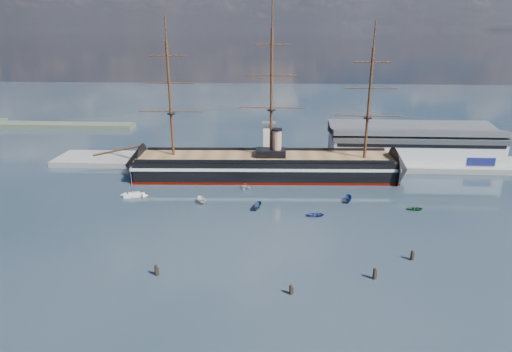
{
  "coord_description": "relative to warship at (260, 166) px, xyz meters",
  "views": [
    {
      "loc": [
        6.8,
        -82.08,
        49.07
      ],
      "look_at": [
        0.34,
        35.0,
        9.0
      ],
      "focal_mm": 30.0,
      "sensor_mm": 36.0,
      "label": 1
    }
  ],
  "objects": [
    {
      "name": "motorboat_b",
      "position": [
        17.09,
        -32.35,
        -4.04
      ],
      "size": [
        1.26,
        2.98,
        1.38
      ],
      "primitive_type": "imported",
      "rotation": [
        0.0,
        0.0,
        1.6
      ],
      "color": "navy",
      "rests_on": "ground"
    },
    {
      "name": "warship",
      "position": [
        0.0,
        0.0,
        0.0
      ],
      "size": [
        113.21,
        20.04,
        53.94
      ],
      "rotation": [
        0.0,
        0.0,
        0.04
      ],
      "color": "black",
      "rests_on": "ground"
    },
    {
      "name": "motorboat_a",
      "position": [
        -16.06,
        -24.92,
        -4.04
      ],
      "size": [
        6.06,
        4.78,
        2.32
      ],
      "primitive_type": "imported",
      "rotation": [
        0.0,
        0.0,
        0.54
      ],
      "color": "white",
      "rests_on": "ground"
    },
    {
      "name": "piling_near_left",
      "position": [
        -18.88,
        -64.68,
        -4.04
      ],
      "size": [
        0.64,
        0.64,
        3.12
      ],
      "primitive_type": "cylinder",
      "color": "black",
      "rests_on": "ground"
    },
    {
      "name": "piling_far_right",
      "position": [
        36.78,
        -55.28,
        -4.04
      ],
      "size": [
        0.64,
        0.64,
        3.05
      ],
      "primitive_type": "cylinder",
      "color": "black",
      "rests_on": "ground"
    },
    {
      "name": "quay_tower",
      "position": [
        2.66,
        13.0,
        5.72
      ],
      "size": [
        5.0,
        5.0,
        15.0
      ],
      "color": "silver",
      "rests_on": "ground"
    },
    {
      "name": "motorboat_e",
      "position": [
        46.05,
        -26.46,
        -4.04
      ],
      "size": [
        1.14,
        2.69,
        1.24
      ],
      "primitive_type": "imported",
      "rotation": [
        0.0,
        0.0,
        1.54
      ],
      "color": "#18502B",
      "rests_on": "ground"
    },
    {
      "name": "piling_near_mid",
      "position": [
        9.3,
        -69.99,
        -4.04
      ],
      "size": [
        0.64,
        0.64,
        2.76
      ],
      "primitive_type": "cylinder",
      "color": "black",
      "rests_on": "ground"
    },
    {
      "name": "motorboat_f",
      "position": [
        27.8,
        -21.26,
        -4.04
      ],
      "size": [
        5.69,
        2.71,
        2.19
      ],
      "primitive_type": "imported",
      "rotation": [
        0.0,
        0.0,
        -0.13
      ],
      "color": "navy",
      "rests_on": "ground"
    },
    {
      "name": "shoreline",
      "position": [
        -139.57,
        75.0,
        -2.59
      ],
      "size": [
        120.0,
        10.0,
        4.0
      ],
      "color": "#3F4C38",
      "rests_on": "ground"
    },
    {
      "name": "piling_near_right",
      "position": [
        26.72,
        -63.66,
        -4.04
      ],
      "size": [
        0.64,
        0.64,
        3.26
      ],
      "primitive_type": "cylinder",
      "color": "black",
      "rests_on": "ground"
    },
    {
      "name": "motorboat_c",
      "position": [
        0.69,
        -28.37,
        -4.04
      ],
      "size": [
        5.89,
        3.06,
        2.24
      ],
      "primitive_type": "imported",
      "rotation": [
        0.0,
        0.0,
        -0.19
      ],
      "color": "navy",
      "rests_on": "ground"
    },
    {
      "name": "warehouse",
      "position": [
        57.66,
        20.0,
        3.95
      ],
      "size": [
        63.0,
        21.0,
        11.6
      ],
      "color": "#B7BABC",
      "rests_on": "ground"
    },
    {
      "name": "sailboat",
      "position": [
        -38.17,
        -20.71,
        -3.39
      ],
      "size": [
        6.65,
        3.74,
        10.21
      ],
      "rotation": [
        0.0,
        0.0,
        0.31
      ],
      "color": "silver",
      "rests_on": "ground"
    },
    {
      "name": "quay",
      "position": [
        9.66,
        16.0,
        -4.04
      ],
      "size": [
        180.0,
        18.0,
        2.0
      ],
      "primitive_type": "cube",
      "color": "slate",
      "rests_on": "ground"
    },
    {
      "name": "motorboat_d",
      "position": [
        -4.04,
        -12.09,
        -4.04
      ],
      "size": [
        5.17,
        6.4,
        2.17
      ],
      "primitive_type": "imported",
      "rotation": [
        0.0,
        0.0,
        1.05
      ],
      "color": "silver",
      "rests_on": "ground"
    },
    {
      "name": "ground",
      "position": [
        -0.34,
        -20.0,
        -4.04
      ],
      "size": [
        600.0,
        600.0,
        0.0
      ],
      "primitive_type": "plane",
      "color": "#172935",
      "rests_on": "ground"
    }
  ]
}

